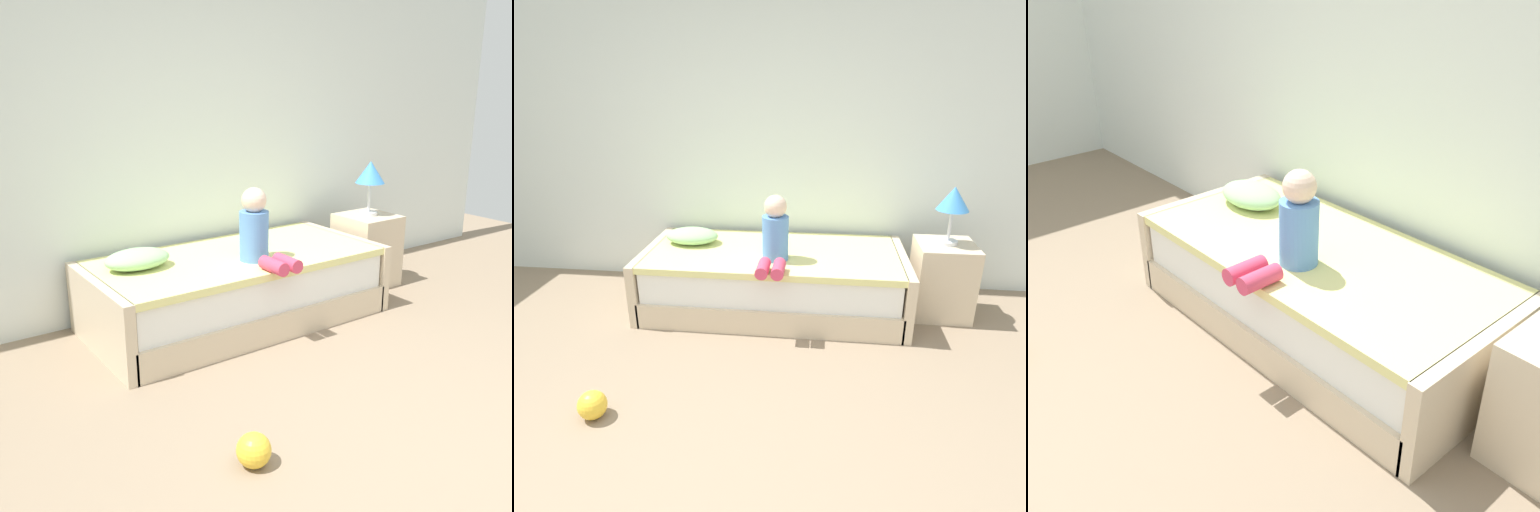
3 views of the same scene
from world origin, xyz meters
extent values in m
plane|color=gray|center=(0.00, 0.00, 0.00)|extent=(9.20, 9.20, 0.00)
cube|color=silver|center=(0.00, 2.60, 1.45)|extent=(7.20, 0.10, 2.90)
cube|color=beige|center=(0.21, 2.00, 0.10)|extent=(2.00, 1.00, 0.20)
cube|color=white|center=(0.21, 2.00, 0.33)|extent=(1.94, 0.94, 0.25)
cube|color=#E5E08C|center=(0.21, 2.00, 0.47)|extent=(1.98, 0.98, 0.05)
cube|color=beige|center=(-0.81, 2.00, 0.25)|extent=(0.07, 1.00, 0.50)
cube|color=beige|center=(1.23, 2.00, 0.25)|extent=(0.07, 1.00, 0.50)
cube|color=beige|center=(1.56, 2.04, 0.30)|extent=(0.44, 0.44, 0.60)
cylinder|color=silver|center=(1.56, 2.04, 0.61)|extent=(0.15, 0.15, 0.03)
cylinder|color=silver|center=(1.56, 2.04, 0.75)|extent=(0.02, 0.02, 0.24)
cone|color=#3F8CD8|center=(1.56, 2.04, 0.96)|extent=(0.24, 0.24, 0.18)
cylinder|color=#598CD1|center=(0.24, 1.82, 0.67)|extent=(0.20, 0.20, 0.34)
sphere|color=beige|center=(0.24, 1.82, 0.92)|extent=(0.17, 0.17, 0.17)
cylinder|color=#D83F60|center=(0.18, 1.52, 0.55)|extent=(0.09, 0.22, 0.09)
cylinder|color=#D83F60|center=(0.29, 1.52, 0.55)|extent=(0.09, 0.22, 0.09)
ellipsoid|color=#99CC8C|center=(-0.49, 2.10, 0.56)|extent=(0.44, 0.30, 0.13)
sphere|color=yellow|center=(-0.65, 0.54, 0.08)|extent=(0.16, 0.16, 0.16)
camera|label=1|loc=(-1.96, -1.34, 1.69)|focal=41.15mm
camera|label=2|loc=(0.58, -1.36, 1.77)|focal=31.43mm
camera|label=3|loc=(2.19, 0.00, 2.00)|focal=41.94mm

